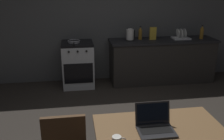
% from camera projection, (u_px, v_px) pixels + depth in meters
% --- Properties ---
extents(back_wall, '(6.40, 0.10, 2.60)m').
position_uv_depth(back_wall, '(118.00, 17.00, 5.25)').
color(back_wall, '#4D4F50').
rests_on(back_wall, ground_plane).
extents(kitchen_counter, '(2.16, 0.64, 0.88)m').
position_uv_depth(kitchen_counter, '(162.00, 60.00, 5.33)').
color(kitchen_counter, '#282623').
rests_on(kitchen_counter, ground_plane).
extents(stove_oven, '(0.60, 0.62, 0.88)m').
position_uv_depth(stove_oven, '(78.00, 64.00, 5.08)').
color(stove_oven, '#B7BABF').
rests_on(stove_oven, ground_plane).
extents(dining_table, '(1.16, 0.80, 0.74)m').
position_uv_depth(dining_table, '(162.00, 140.00, 2.27)').
color(dining_table, brown).
rests_on(dining_table, ground_plane).
extents(laptop, '(0.32, 0.27, 0.22)m').
position_uv_depth(laptop, '(155.00, 126.00, 2.26)').
color(laptop, '#232326').
rests_on(laptop, dining_table).
extents(electric_kettle, '(0.17, 0.15, 0.24)m').
position_uv_depth(electric_kettle, '(130.00, 35.00, 5.05)').
color(electric_kettle, black).
rests_on(electric_kettle, kitchen_counter).
extents(bottle, '(0.07, 0.07, 0.28)m').
position_uv_depth(bottle, '(202.00, 32.00, 5.21)').
color(bottle, '#8C601E').
rests_on(bottle, kitchen_counter).
extents(frying_pan, '(0.24, 0.41, 0.05)m').
position_uv_depth(frying_pan, '(74.00, 41.00, 4.90)').
color(frying_pan, gray).
rests_on(frying_pan, stove_oven).
extents(cereal_box, '(0.13, 0.05, 0.25)m').
position_uv_depth(cereal_box, '(153.00, 33.00, 5.13)').
color(cereal_box, gold).
rests_on(cereal_box, kitchen_counter).
extents(dish_rack, '(0.34, 0.26, 0.21)m').
position_uv_depth(dish_rack, '(181.00, 37.00, 5.22)').
color(dish_rack, silver).
rests_on(dish_rack, kitchen_counter).
extents(bottle_b, '(0.07, 0.07, 0.27)m').
position_uv_depth(bottle_b, '(140.00, 33.00, 5.15)').
color(bottle_b, '#8C601E').
rests_on(bottle_b, kitchen_counter).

